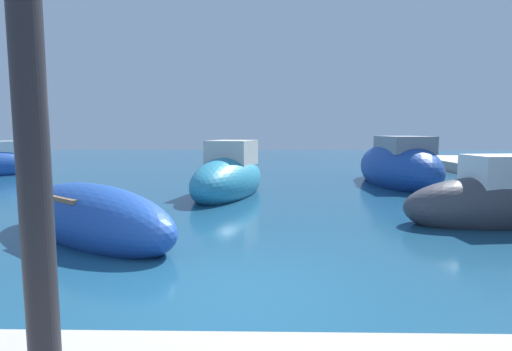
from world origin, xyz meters
TOP-DOWN VIEW (x-y plane):
  - ground at (0.00, 0.00)m, footprint 80.00×80.00m
  - moored_boat_0 at (-0.86, 8.23)m, footprint 2.94×5.26m
  - moored_boat_2 at (-3.10, 2.66)m, footprint 4.77×4.15m
  - moored_boat_4 at (5.59, 4.09)m, footprint 4.36×1.99m
  - moored_boat_5 at (5.67, 11.04)m, footprint 2.69×6.22m

SIDE VIEW (x-z plane):
  - ground at x=0.00m, z-range 0.00..0.00m
  - moored_boat_2 at x=-3.10m, z-range -0.31..1.08m
  - moored_boat_4 at x=5.59m, z-range -0.44..1.44m
  - moored_boat_0 at x=-0.86m, z-range -0.52..1.65m
  - moored_boat_5 at x=5.67m, z-range -0.53..1.88m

